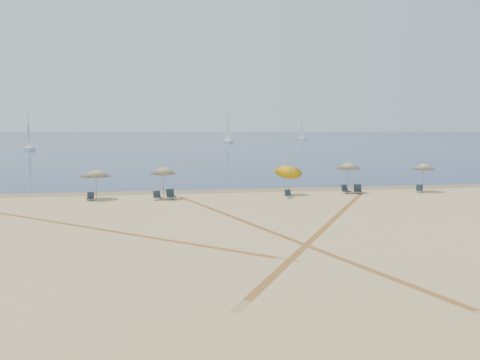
% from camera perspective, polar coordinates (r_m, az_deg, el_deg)
% --- Properties ---
extents(ground, '(160.00, 160.00, 0.00)m').
position_cam_1_polar(ground, '(20.46, 9.59, -9.43)').
color(ground, tan).
rests_on(ground, ground).
extents(ocean, '(500.00, 500.00, 0.00)m').
position_cam_1_polar(ocean, '(243.75, -8.15, 4.66)').
color(ocean, '#0C2151').
rests_on(ocean, ground).
extents(wet_sand, '(500.00, 500.00, 0.00)m').
position_cam_1_polar(wet_sand, '(43.44, -0.89, -1.16)').
color(wet_sand, olive).
rests_on(wet_sand, ground).
extents(umbrella_1, '(2.25, 2.25, 2.28)m').
position_cam_1_polar(umbrella_1, '(39.71, -15.53, 0.76)').
color(umbrella_1, gray).
rests_on(umbrella_1, ground).
extents(umbrella_2, '(1.87, 1.90, 2.50)m').
position_cam_1_polar(umbrella_2, '(38.90, -8.42, 1.12)').
color(umbrella_2, gray).
rests_on(umbrella_2, ground).
extents(umbrella_3, '(2.15, 2.19, 2.71)m').
position_cam_1_polar(umbrella_3, '(40.87, 5.35, 1.20)').
color(umbrella_3, gray).
rests_on(umbrella_3, ground).
extents(umbrella_4, '(2.01, 2.03, 2.55)m').
position_cam_1_polar(umbrella_4, '(42.98, 11.78, 1.59)').
color(umbrella_4, gray).
rests_on(umbrella_4, ground).
extents(umbrella_5, '(1.96, 1.96, 2.42)m').
position_cam_1_polar(umbrella_5, '(45.31, 19.46, 1.43)').
color(umbrella_5, gray).
rests_on(umbrella_5, ground).
extents(chair_1, '(0.53, 0.61, 0.59)m').
position_cam_1_polar(chair_1, '(39.21, -16.07, -1.79)').
color(chair_1, '#1E272E').
rests_on(chair_1, ground).
extents(chair_2, '(0.68, 0.75, 0.64)m').
position_cam_1_polar(chair_2, '(38.50, -9.04, -1.74)').
color(chair_2, '#1E272E').
rests_on(chair_2, ground).
extents(chair_3, '(0.79, 0.86, 0.73)m').
position_cam_1_polar(chair_3, '(38.71, -7.59, -1.61)').
color(chair_3, '#1E272E').
rests_on(chair_3, ground).
extents(chair_4, '(0.67, 0.73, 0.62)m').
position_cam_1_polar(chair_4, '(39.15, 5.36, -1.57)').
color(chair_4, '#1E272E').
rests_on(chair_4, ground).
extents(chair_5, '(0.80, 0.85, 0.70)m').
position_cam_1_polar(chair_5, '(42.39, 11.49, -1.04)').
color(chair_5, '#1E272E').
rests_on(chair_5, ground).
extents(chair_6, '(0.76, 0.83, 0.72)m').
position_cam_1_polar(chair_6, '(42.63, 12.78, -1.02)').
color(chair_6, '#1E272E').
rests_on(chair_6, ground).
extents(chair_7, '(0.72, 0.77, 0.64)m').
position_cam_1_polar(chair_7, '(44.51, 19.08, -0.96)').
color(chair_7, '#1E272E').
rests_on(chair_7, ground).
extents(sailboat_0, '(2.83, 6.23, 8.99)m').
position_cam_1_polar(sailboat_0, '(164.25, -1.37, 5.05)').
color(sailboat_0, white).
rests_on(sailboat_0, ocean).
extents(sailboat_1, '(2.72, 5.05, 7.31)m').
position_cam_1_polar(sailboat_1, '(202.15, 6.78, 5.04)').
color(sailboat_1, white).
rests_on(sailboat_1, ocean).
extents(sailboat_2, '(3.63, 5.34, 7.91)m').
position_cam_1_polar(sailboat_2, '(124.88, -22.13, 4.17)').
color(sailboat_2, white).
rests_on(sailboat_2, ocean).
extents(tire_tracks, '(53.95, 42.32, 0.00)m').
position_cam_1_polar(tire_tracks, '(28.39, -2.42, -5.00)').
color(tire_tracks, tan).
rests_on(tire_tracks, ground).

